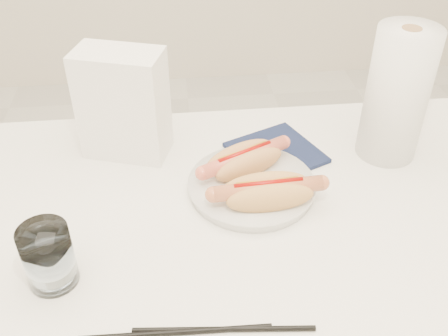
{
  "coord_description": "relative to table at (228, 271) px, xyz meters",
  "views": [
    {
      "loc": [
        -0.07,
        -0.56,
        1.33
      ],
      "look_at": [
        0.01,
        0.11,
        0.82
      ],
      "focal_mm": 41.84,
      "sensor_mm": 36.0,
      "label": 1
    }
  ],
  "objects": [
    {
      "name": "napkin_box",
      "position": [
        -0.16,
        0.27,
        0.16
      ],
      "size": [
        0.17,
        0.13,
        0.2
      ],
      "primitive_type": "cube",
      "rotation": [
        0.0,
        0.0,
        -0.31
      ],
      "color": "white",
      "rests_on": "table"
    },
    {
      "name": "table",
      "position": [
        0.0,
        0.0,
        0.0
      ],
      "size": [
        1.2,
        0.8,
        0.75
      ],
      "color": "white",
      "rests_on": "ground"
    },
    {
      "name": "plate",
      "position": [
        0.06,
        0.13,
        0.07
      ],
      "size": [
        0.22,
        0.22,
        0.02
      ],
      "primitive_type": "cylinder",
      "rotation": [
        0.0,
        0.0,
        0.02
      ],
      "color": "white",
      "rests_on": "table"
    },
    {
      "name": "hotdog_right",
      "position": [
        0.07,
        0.07,
        0.1
      ],
      "size": [
        0.18,
        0.08,
        0.05
      ],
      "rotation": [
        0.0,
        0.0,
        0.06
      ],
      "color": "#DC9E56",
      "rests_on": "plate"
    },
    {
      "name": "navy_napkin",
      "position": [
        0.12,
        0.23,
        0.06
      ],
      "size": [
        0.2,
        0.2,
        0.01
      ],
      "primitive_type": "cube",
      "rotation": [
        0.0,
        0.0,
        0.42
      ],
      "color": "#121B3A",
      "rests_on": "table"
    },
    {
      "name": "hotdog_left",
      "position": [
        0.05,
        0.16,
        0.1
      ],
      "size": [
        0.16,
        0.12,
        0.05
      ],
      "rotation": [
        0.0,
        0.0,
        0.46
      ],
      "color": "tan",
      "rests_on": "plate"
    },
    {
      "name": "chopstick_near",
      "position": [
        -0.09,
        -0.15,
        0.06
      ],
      "size": [
        0.25,
        0.02,
        0.01
      ],
      "primitive_type": "cylinder",
      "rotation": [
        0.0,
        1.57,
        -0.03
      ],
      "color": "black",
      "rests_on": "table"
    },
    {
      "name": "chopstick_far",
      "position": [
        -0.02,
        -0.15,
        0.06
      ],
      "size": [
        0.24,
        0.03,
        0.01
      ],
      "primitive_type": "cylinder",
      "rotation": [
        0.0,
        1.57,
        -0.09
      ],
      "color": "black",
      "rests_on": "table"
    },
    {
      "name": "water_glass",
      "position": [
        -0.26,
        -0.04,
        0.11
      ],
      "size": [
        0.07,
        0.07,
        0.1
      ],
      "primitive_type": "cylinder",
      "color": "silver",
      "rests_on": "table"
    },
    {
      "name": "paper_towel_roll",
      "position": [
        0.33,
        0.22,
        0.18
      ],
      "size": [
        0.13,
        0.13,
        0.25
      ],
      "primitive_type": "cylinder",
      "rotation": [
        0.0,
        0.0,
        0.19
      ],
      "color": "white",
      "rests_on": "table"
    }
  ]
}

